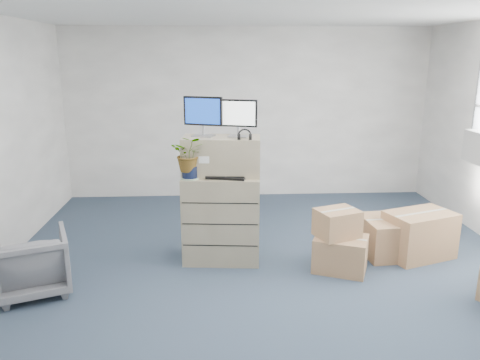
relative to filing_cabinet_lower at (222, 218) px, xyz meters
name	(u,v)px	position (x,y,z in m)	size (l,w,h in m)	color
ground	(271,293)	(0.48, -0.88, -0.51)	(7.00, 7.00, 0.00)	#222F3E
wall_back	(248,114)	(0.48, 2.63, 0.89)	(6.00, 0.02, 2.80)	#B4B1AB
filing_cabinet_lower	(222,218)	(0.00, 0.00, 0.00)	(0.87, 0.53, 1.02)	gray
filing_cabinet_upper	(221,156)	(0.00, 0.05, 0.73)	(0.87, 0.44, 0.44)	gray
monitor_left	(203,114)	(-0.20, 0.09, 1.20)	(0.44, 0.24, 0.45)	#99999E
monitor_right	(238,116)	(0.20, 0.03, 1.18)	(0.41, 0.22, 0.42)	#99999E
headphones	(245,136)	(0.26, -0.14, 0.99)	(0.15, 0.15, 0.02)	black
keyboard	(224,177)	(0.03, -0.11, 0.52)	(0.49, 0.20, 0.03)	black
mouse	(250,176)	(0.32, -0.11, 0.53)	(0.10, 0.06, 0.03)	silver
water_bottle	(232,164)	(0.12, 0.04, 0.63)	(0.07, 0.07, 0.25)	gray
phone_dock	(222,171)	(0.01, 0.06, 0.55)	(0.06, 0.05, 0.13)	silver
external_drive	(248,171)	(0.31, 0.05, 0.54)	(0.20, 0.15, 0.06)	black
tissue_box	(249,165)	(0.33, 0.08, 0.61)	(0.22, 0.11, 0.08)	#4596EB
potted_plant	(189,159)	(-0.35, -0.13, 0.74)	(0.44, 0.47, 0.40)	#8CA383
office_chair	(32,260)	(-1.92, -0.72, -0.16)	(0.68, 0.63, 0.70)	slate
cardboard_boxes	(409,243)	(2.13, -0.31, -0.24)	(2.18, 1.84, 0.70)	#9F6F4D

